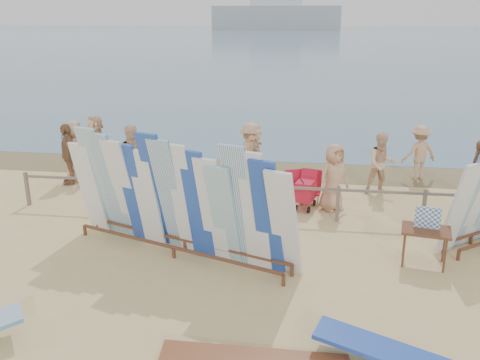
# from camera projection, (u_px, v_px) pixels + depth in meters

# --- Properties ---
(ground) EXTENTS (160.00, 160.00, 0.00)m
(ground) POSITION_uv_depth(u_px,v_px,m) (238.00, 275.00, 9.79)
(ground) COLOR #DCC17F
(ground) RESTS_ON ground
(ocean) EXTENTS (320.00, 240.00, 0.02)m
(ocean) POSITION_uv_depth(u_px,v_px,m) (308.00, 35.00, 130.39)
(ocean) COLOR slate
(ocean) RESTS_ON ground
(wet_sand_strip) EXTENTS (40.00, 2.60, 0.01)m
(wet_sand_strip) POSITION_uv_depth(u_px,v_px,m) (269.00, 169.00, 16.57)
(wet_sand_strip) COLOR olive
(wet_sand_strip) RESTS_ON ground
(distant_ship) EXTENTS (45.00, 8.00, 14.00)m
(distant_ship) POSITION_uv_depth(u_px,v_px,m) (276.00, 14.00, 179.31)
(distant_ship) COLOR #999EA3
(distant_ship) RESTS_ON ocean
(fence) EXTENTS (12.08, 0.08, 0.90)m
(fence) POSITION_uv_depth(u_px,v_px,m) (255.00, 193.00, 12.42)
(fence) COLOR #766559
(fence) RESTS_ON ground
(main_surfboard_rack) EXTENTS (5.16, 2.41, 2.61)m
(main_surfboard_rack) POSITION_uv_depth(u_px,v_px,m) (177.00, 201.00, 10.28)
(main_surfboard_rack) COLOR brown
(main_surfboard_rack) RESTS_ON ground
(vendor_table) EXTENTS (1.03, 0.81, 1.23)m
(vendor_table) POSITION_uv_depth(u_px,v_px,m) (424.00, 246.00, 10.08)
(vendor_table) COLOR brown
(vendor_table) RESTS_ON ground
(beach_chair_left) EXTENTS (0.58, 0.60, 0.85)m
(beach_chair_left) POSITION_uv_depth(u_px,v_px,m) (310.00, 194.00, 13.52)
(beach_chair_left) COLOR red
(beach_chair_left) RESTS_ON ground
(beach_chair_right) EXTENTS (0.76, 0.77, 0.91)m
(beach_chair_right) POSITION_uv_depth(u_px,v_px,m) (298.00, 195.00, 13.32)
(beach_chair_right) COLOR red
(beach_chair_right) RESTS_ON ground
(stroller) EXTENTS (0.67, 0.83, 0.99)m
(stroller) POSITION_uv_depth(u_px,v_px,m) (306.00, 194.00, 13.04)
(stroller) COLOR red
(stroller) RESTS_ON ground
(beachgoer_0) EXTENTS (0.73, 0.99, 1.83)m
(beachgoer_0) POSITION_uv_depth(u_px,v_px,m) (75.00, 151.00, 15.15)
(beachgoer_0) COLOR tan
(beachgoer_0) RESTS_ON ground
(beachgoer_2) EXTENTS (0.99, 0.90, 1.88)m
(beachgoer_2) POSITION_uv_depth(u_px,v_px,m) (134.00, 158.00, 14.28)
(beachgoer_2) COLOR beige
(beachgoer_2) RESTS_ON ground
(beachgoer_6) EXTENTS (0.92, 0.84, 1.74)m
(beachgoer_6) POSITION_uv_depth(u_px,v_px,m) (333.00, 177.00, 12.83)
(beachgoer_6) COLOR tan
(beachgoer_6) RESTS_ON ground
(beachgoer_extra_1) EXTENTS (0.85, 1.15, 1.80)m
(beachgoer_extra_1) POSITION_uv_depth(u_px,v_px,m) (68.00, 154.00, 14.88)
(beachgoer_extra_1) COLOR #8C6042
(beachgoer_extra_1) RESTS_ON ground
(beachgoer_10) EXTENTS (0.64, 1.03, 1.64)m
(beachgoer_10) POSITION_uv_depth(u_px,v_px,m) (478.00, 170.00, 13.61)
(beachgoer_10) COLOR #8C6042
(beachgoer_10) RESTS_ON ground
(beachgoer_8) EXTENTS (0.90, 0.54, 1.73)m
(beachgoer_8) POSITION_uv_depth(u_px,v_px,m) (382.00, 164.00, 14.02)
(beachgoer_8) COLOR beige
(beachgoer_8) RESTS_ON ground
(beachgoer_11) EXTENTS (1.23, 1.66, 1.73)m
(beachgoer_11) POSITION_uv_depth(u_px,v_px,m) (97.00, 141.00, 16.49)
(beachgoer_11) COLOR beige
(beachgoer_11) RESTS_ON ground
(beachgoer_9) EXTENTS (1.16, 0.78, 1.66)m
(beachgoer_9) POSITION_uv_depth(u_px,v_px,m) (419.00, 152.00, 15.31)
(beachgoer_9) COLOR tan
(beachgoer_9) RESTS_ON ground
(beachgoer_1) EXTENTS (0.51, 0.68, 1.66)m
(beachgoer_1) POSITION_uv_depth(u_px,v_px,m) (89.00, 154.00, 15.17)
(beachgoer_1) COLOR #8C6042
(beachgoer_1) RESTS_ON ground
(beachgoer_5) EXTENTS (0.65, 1.55, 1.62)m
(beachgoer_5) POSITION_uv_depth(u_px,v_px,m) (254.00, 150.00, 15.66)
(beachgoer_5) COLOR beige
(beachgoer_5) RESTS_ON ground
(beachgoer_3) EXTENTS (0.74, 1.27, 1.85)m
(beachgoer_3) POSITION_uv_depth(u_px,v_px,m) (251.00, 154.00, 14.79)
(beachgoer_3) COLOR tan
(beachgoer_3) RESTS_ON ground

